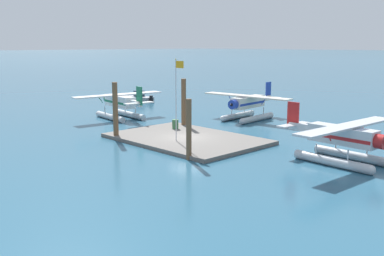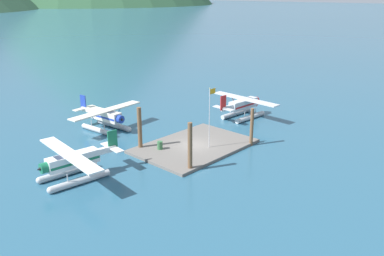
# 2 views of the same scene
# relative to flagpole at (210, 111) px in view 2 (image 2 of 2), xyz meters

# --- Properties ---
(ground_plane) EXTENTS (1200.00, 1200.00, 0.00)m
(ground_plane) POSITION_rel_flagpole_xyz_m (-0.68, 1.67, -4.40)
(ground_plane) COLOR #285670
(dock_platform) EXTENTS (12.81, 8.74, 0.30)m
(dock_platform) POSITION_rel_flagpole_xyz_m (-0.68, 1.67, -4.25)
(dock_platform) COLOR #66605B
(dock_platform) RESTS_ON ground
(piling_near_left) EXTENTS (0.45, 0.45, 4.90)m
(piling_near_left) POSITION_rel_flagpole_xyz_m (-5.49, -2.19, -1.95)
(piling_near_left) COLOR brown
(piling_near_left) RESTS_ON ground
(piling_near_right) EXTENTS (0.38, 0.38, 4.34)m
(piling_near_right) POSITION_rel_flagpole_xyz_m (4.11, -2.61, -2.23)
(piling_near_right) COLOR brown
(piling_near_right) RESTS_ON ground
(piling_far_left) EXTENTS (0.47, 0.47, 4.81)m
(piling_far_left) POSITION_rel_flagpole_xyz_m (-5.18, 5.56, -1.99)
(piling_far_left) COLOR brown
(piling_far_left) RESTS_ON ground
(flagpole) EXTENTS (0.95, 0.10, 6.66)m
(flagpole) POSITION_rel_flagpole_xyz_m (0.00, 0.00, 0.00)
(flagpole) COLOR silver
(flagpole) RESTS_ON dock_platform
(fuel_drum) EXTENTS (0.62, 0.62, 0.88)m
(fuel_drum) POSITION_rel_flagpole_xyz_m (-4.16, 3.53, -3.66)
(fuel_drum) COLOR #33663D
(fuel_drum) RESTS_ON dock_platform
(seaplane_cream_bow_left) EXTENTS (10.48, 7.96, 3.84)m
(seaplane_cream_bow_left) POSITION_rel_flagpole_xyz_m (-3.86, 13.77, -2.82)
(seaplane_cream_bow_left) COLOR #B7BABF
(seaplane_cream_bow_left) RESTS_ON ground
(seaplane_white_port_fwd) EXTENTS (7.95, 10.49, 3.84)m
(seaplane_white_port_fwd) POSITION_rel_flagpole_xyz_m (-14.17, 4.32, -2.82)
(seaplane_white_port_fwd) COLOR #B7BABF
(seaplane_white_port_fwd) RESTS_ON ground
(seaplane_silver_stbd_fwd) EXTENTS (7.98, 10.46, 3.84)m
(seaplane_silver_stbd_fwd) POSITION_rel_flagpole_xyz_m (12.13, 4.33, -2.82)
(seaplane_silver_stbd_fwd) COLOR #B7BABF
(seaplane_silver_stbd_fwd) RESTS_ON ground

